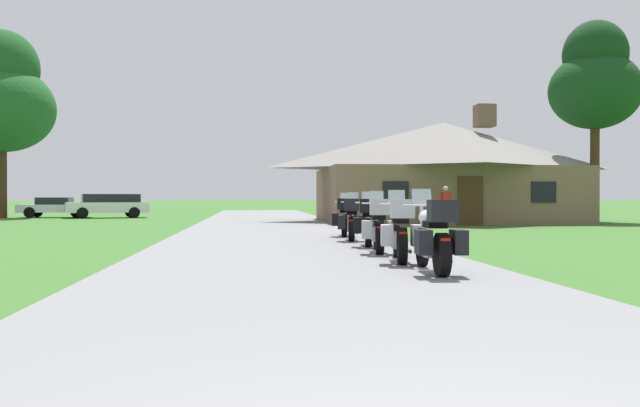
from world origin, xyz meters
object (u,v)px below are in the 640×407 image
object	(u,v)px
motorcycle_white_fourth_in_row	(368,223)
tree_left_far	(3,97)
parked_white_suv_far_left	(108,205)
bystander_red_shirt_near_lodge	(446,204)
tree_right_of_lodge	(595,81)
motorcycle_black_fifth_in_row	(352,220)
motorcycle_white_nearest_to_camera	(435,237)
motorcycle_white_farthest_in_row	(345,217)
motorcycle_silver_third_in_row	(379,226)
motorcycle_blue_second_in_row	(400,231)
parked_white_sedan_far_left	(56,207)

from	to	relation	value
motorcycle_white_fourth_in_row	tree_left_far	world-z (taller)	tree_left_far
parked_white_suv_far_left	bystander_red_shirt_near_lodge	bearing A→B (deg)	-148.41
tree_right_of_lodge	motorcycle_black_fifth_in_row	bearing A→B (deg)	-136.21
motorcycle_white_nearest_to_camera	parked_white_suv_far_left	world-z (taller)	parked_white_suv_far_left
tree_left_far	parked_white_suv_far_left	size ratio (longest dim) A/B	2.22
motorcycle_white_farthest_in_row	motorcycle_silver_third_in_row	bearing A→B (deg)	-82.20
motorcycle_white_farthest_in_row	bystander_red_shirt_near_lodge	world-z (taller)	bystander_red_shirt_near_lodge
motorcycle_blue_second_in_row	motorcycle_silver_third_in_row	world-z (taller)	same
motorcycle_silver_third_in_row	parked_white_sedan_far_left	world-z (taller)	motorcycle_silver_third_in_row
motorcycle_white_fourth_in_row	motorcycle_white_farthest_in_row	xyz separation A→B (m)	(0.01, 4.15, 0.00)
motorcycle_white_nearest_to_camera	tree_left_far	world-z (taller)	tree_left_far
motorcycle_black_fifth_in_row	tree_right_of_lodge	bearing A→B (deg)	53.53
motorcycle_black_fifth_in_row	motorcycle_blue_second_in_row	bearing A→B (deg)	-80.74
motorcycle_white_nearest_to_camera	motorcycle_black_fifth_in_row	distance (m)	7.90
motorcycle_silver_third_in_row	motorcycle_white_fourth_in_row	bearing A→B (deg)	94.15
motorcycle_white_fourth_in_row	parked_white_suv_far_left	size ratio (longest dim) A/B	0.42
motorcycle_silver_third_in_row	tree_right_of_lodge	xyz separation A→B (m)	(13.99, 17.41, 6.27)
bystander_red_shirt_near_lodge	tree_left_far	bearing A→B (deg)	-49.82
tree_right_of_lodge	tree_left_far	distance (m)	32.54
motorcycle_silver_third_in_row	motorcycle_white_nearest_to_camera	bearing A→B (deg)	-80.12
motorcycle_blue_second_in_row	parked_white_sedan_far_left	xyz separation A→B (m)	(-14.24, 29.94, 0.03)
motorcycle_black_fifth_in_row	tree_left_far	xyz separation A→B (m)	(-17.08, 23.16, 6.47)
motorcycle_blue_second_in_row	motorcycle_white_fourth_in_row	world-z (taller)	same
motorcycle_black_fifth_in_row	motorcycle_white_fourth_in_row	bearing A→B (deg)	-77.93
motorcycle_white_fourth_in_row	tree_right_of_lodge	bearing A→B (deg)	57.71
motorcycle_blue_second_in_row	tree_left_far	size ratio (longest dim) A/B	0.19
bystander_red_shirt_near_lodge	parked_white_suv_far_left	bearing A→B (deg)	-57.80
motorcycle_black_fifth_in_row	motorcycle_white_farthest_in_row	size ratio (longest dim) A/B	1.00
motorcycle_black_fifth_in_row	motorcycle_white_farthest_in_row	distance (m)	2.10
motorcycle_white_fourth_in_row	motorcycle_black_fifth_in_row	xyz separation A→B (m)	(-0.08, 2.05, 0.00)
tree_right_of_lodge	parked_white_suv_far_left	xyz separation A→B (m)	(-24.95, 9.34, -6.10)
motorcycle_black_fifth_in_row	motorcycle_white_nearest_to_camera	bearing A→B (deg)	-79.68
motorcycle_silver_third_in_row	motorcycle_white_fourth_in_row	size ratio (longest dim) A/B	1.00
motorcycle_white_nearest_to_camera	motorcycle_blue_second_in_row	bearing A→B (deg)	97.38
parked_white_suv_far_left	motorcycle_black_fifth_in_row	bearing A→B (deg)	-171.09
motorcycle_white_farthest_in_row	tree_right_of_lodge	bearing A→B (deg)	48.28
motorcycle_white_nearest_to_camera	motorcycle_black_fifth_in_row	world-z (taller)	same
parked_white_suv_far_left	motorcycle_silver_third_in_row	bearing A→B (deg)	-174.67
parked_white_sedan_far_left	motorcycle_silver_third_in_row	bearing A→B (deg)	-156.27
motorcycle_black_fifth_in_row	parked_white_sedan_far_left	size ratio (longest dim) A/B	0.48
motorcycle_white_fourth_in_row	motorcycle_black_fifth_in_row	bearing A→B (deg)	102.00
motorcycle_white_nearest_to_camera	parked_white_suv_far_left	xyz separation A→B (m)	(-11.09, 30.62, 0.17)
bystander_red_shirt_near_lodge	tree_right_of_lodge	bearing A→B (deg)	-167.57
tree_left_far	bystander_red_shirt_near_lodge	bearing A→B (deg)	-33.49
parked_white_suv_far_left	motorcycle_white_farthest_in_row	bearing A→B (deg)	-168.64
motorcycle_white_farthest_in_row	tree_right_of_lodge	world-z (taller)	tree_right_of_lodge
motorcycle_white_farthest_in_row	tree_right_of_lodge	xyz separation A→B (m)	(13.85, 11.27, 6.27)
motorcycle_white_farthest_in_row	tree_right_of_lodge	size ratio (longest dim) A/B	0.21
motorcycle_silver_third_in_row	tree_right_of_lodge	world-z (taller)	tree_right_of_lodge
motorcycle_blue_second_in_row	bystander_red_shirt_near_lodge	world-z (taller)	bystander_red_shirt_near_lodge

